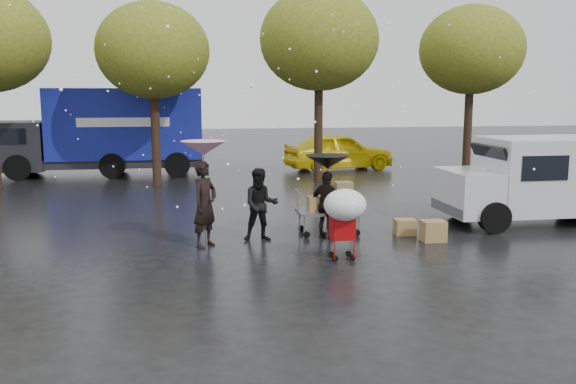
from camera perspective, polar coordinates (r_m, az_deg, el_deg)
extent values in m
plane|color=black|center=(13.13, 1.48, -5.38)|extent=(90.00, 90.00, 0.00)
imported|color=black|center=(13.30, -7.79, -1.13)|extent=(0.79, 0.81, 1.88)
imported|color=black|center=(13.74, -2.57, -1.20)|extent=(0.82, 0.65, 1.65)
imported|color=black|center=(13.99, 3.68, -1.23)|extent=(0.91, 0.91, 1.55)
cylinder|color=#4C4C4C|center=(13.28, -7.80, -0.54)|extent=(0.02, 0.02, 2.16)
cone|color=pink|center=(13.14, -7.90, 4.11)|extent=(0.98, 0.98, 0.30)
sphere|color=#4C4C4C|center=(13.14, -7.91, 4.24)|extent=(0.06, 0.06, 0.06)
cylinder|color=#4C4C4C|center=(13.97, 3.68, -0.79)|extent=(0.02, 0.02, 1.77)
cone|color=black|center=(13.85, 3.72, 2.82)|extent=(1.02, 1.02, 0.30)
sphere|color=#4C4C4C|center=(13.84, 3.72, 2.95)|extent=(0.06, 0.06, 0.06)
cube|color=slate|center=(14.43, 3.85, -1.82)|extent=(1.50, 0.80, 0.08)
cylinder|color=slate|center=(14.23, 0.92, -0.94)|extent=(0.04, 0.04, 0.60)
cube|color=olive|center=(14.57, 5.11, -0.78)|extent=(0.55, 0.45, 0.40)
cube|color=olive|center=(14.23, 2.78, -1.09)|extent=(0.45, 0.40, 0.35)
cube|color=olive|center=(14.26, 5.19, 0.39)|extent=(0.40, 0.35, 0.28)
cube|color=tan|center=(14.42, 4.05, -1.43)|extent=(0.90, 0.55, 0.12)
cylinder|color=black|center=(14.10, 1.75, -4.03)|extent=(0.16, 0.05, 0.16)
cylinder|color=black|center=(14.71, 1.26, -3.46)|extent=(0.16, 0.05, 0.16)
cylinder|color=black|center=(14.38, 6.46, -3.82)|extent=(0.16, 0.05, 0.16)
cylinder|color=black|center=(14.98, 5.78, -3.28)|extent=(0.16, 0.05, 0.16)
cube|color=#A5090B|center=(12.27, 5.10, -3.34)|extent=(0.47, 0.41, 0.45)
cylinder|color=#A5090B|center=(12.02, 5.35, -1.81)|extent=(0.42, 0.02, 0.02)
cylinder|color=#4C4C4C|center=(12.03, 5.35, -2.14)|extent=(0.02, 0.02, 0.60)
ellipsoid|color=white|center=(11.99, 5.36, -1.20)|extent=(0.84, 0.84, 0.63)
cylinder|color=black|center=(12.22, 4.43, -6.23)|extent=(0.12, 0.04, 0.12)
cylinder|color=black|center=(12.52, 4.07, -5.85)|extent=(0.12, 0.04, 0.12)
cylinder|color=black|center=(12.31, 6.06, -6.14)|extent=(0.12, 0.04, 0.12)
cylinder|color=black|center=(12.61, 5.67, -5.77)|extent=(0.12, 0.04, 0.12)
cube|color=silver|center=(17.14, 23.91, 1.53)|extent=(3.80, 2.00, 1.90)
cube|color=silver|center=(16.00, 16.62, 0.00)|extent=(1.20, 1.95, 1.10)
cube|color=black|center=(16.15, 18.51, 3.03)|extent=(0.37, 1.70, 0.67)
cube|color=slate|center=(15.84, 14.76, -1.49)|extent=(0.12, 1.90, 0.25)
cylinder|color=black|center=(15.35, 18.76, -2.28)|extent=(0.76, 0.28, 0.76)
cylinder|color=black|center=(17.01, 15.75, -1.04)|extent=(0.76, 0.28, 0.76)
cylinder|color=black|center=(18.65, 24.96, -0.68)|extent=(0.76, 0.28, 0.76)
cube|color=navy|center=(25.73, -14.88, 6.24)|extent=(6.00, 2.50, 2.80)
cube|color=black|center=(26.50, -23.90, 3.99)|extent=(2.20, 2.40, 1.90)
cube|color=black|center=(25.96, -16.94, 2.74)|extent=(8.00, 2.30, 0.35)
cube|color=silver|center=(24.48, -15.15, 6.32)|extent=(3.50, 0.03, 0.35)
cylinder|color=black|center=(25.42, -23.98, 2.09)|extent=(1.00, 0.30, 1.00)
cylinder|color=black|center=(27.63, -22.81, 2.68)|extent=(1.00, 0.30, 1.00)
cylinder|color=black|center=(24.61, -10.32, 2.53)|extent=(1.00, 0.30, 1.00)
cylinder|color=black|center=(26.90, -10.27, 3.10)|extent=(1.00, 0.30, 1.00)
cube|color=olive|center=(14.18, 13.42, -3.56)|extent=(0.52, 0.42, 0.47)
cube|color=olive|center=(14.68, 10.87, -3.23)|extent=(0.49, 0.39, 0.37)
imported|color=yellow|center=(26.60, 4.77, 3.82)|extent=(5.02, 2.77, 1.62)
cylinder|color=black|center=(22.52, -12.31, 6.30)|extent=(0.32, 0.32, 4.48)
ellipsoid|color=#405217|center=(22.54, -12.54, 12.81)|extent=(4.00, 4.00, 3.40)
cylinder|color=black|center=(23.02, 2.87, 7.09)|extent=(0.32, 0.32, 4.90)
ellipsoid|color=#405217|center=(23.09, 2.92, 14.05)|extent=(4.40, 4.40, 3.74)
cylinder|color=black|center=(25.01, 16.51, 6.57)|extent=(0.32, 0.32, 4.62)
ellipsoid|color=#405217|center=(25.05, 16.79, 12.61)|extent=(4.00, 4.00, 3.40)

